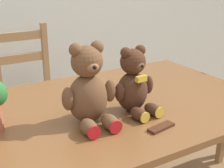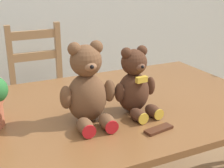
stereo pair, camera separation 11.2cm
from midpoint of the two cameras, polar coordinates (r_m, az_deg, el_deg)
The scene contains 5 objects.
dining_table at distance 1.54m, azimuth 2.04°, elevation -6.37°, with size 1.53×0.98×0.70m.
wooden_chair_behind at distance 2.30m, azimuth -11.21°, elevation -2.36°, with size 0.39×0.45×0.96m.
teddy_bear_left at distance 1.28m, azimuth -2.00°, elevation -0.92°, with size 0.24×0.24×0.34m.
teddy_bear_right at distance 1.39m, azimuth 6.51°, elevation -0.21°, with size 0.21×0.22×0.30m.
chocolate_bar at distance 1.29m, azimuth 11.06°, elevation -8.18°, with size 0.12×0.04×0.01m, color #472314.
Camera 2 is at (-0.59, -0.76, 1.30)m, focal length 50.00 mm.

